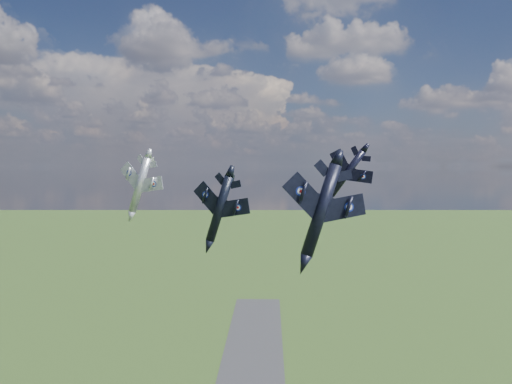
# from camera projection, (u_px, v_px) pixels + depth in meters

# --- Properties ---
(jet_lead_navy) EXTENTS (17.23, 19.77, 7.01)m
(jet_lead_navy) POSITION_uv_depth(u_px,v_px,m) (220.00, 209.00, 87.73)
(jet_lead_navy) COLOR black
(jet_right_navy) EXTENTS (14.11, 17.30, 6.52)m
(jet_right_navy) POSITION_uv_depth(u_px,v_px,m) (321.00, 210.00, 59.02)
(jet_right_navy) COLOR black
(jet_high_navy) EXTENTS (13.98, 17.00, 8.59)m
(jet_high_navy) POSITION_uv_depth(u_px,v_px,m) (347.00, 173.00, 99.89)
(jet_high_navy) COLOR black
(jet_left_silver) EXTENTS (14.21, 16.11, 5.88)m
(jet_left_silver) POSITION_uv_depth(u_px,v_px,m) (140.00, 185.00, 84.10)
(jet_left_silver) COLOR #909299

